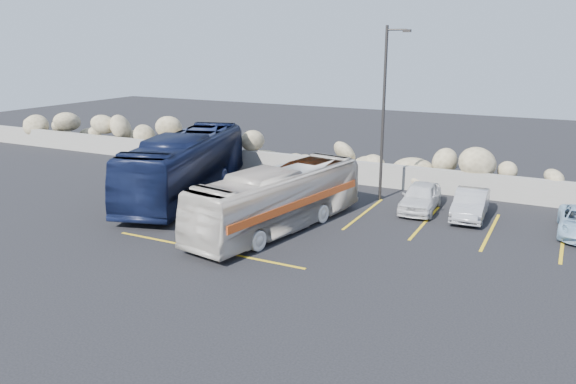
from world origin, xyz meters
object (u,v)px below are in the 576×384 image
at_px(tour_coach, 186,165).
at_px(car_a, 420,197).
at_px(car_b, 471,204).
at_px(vintage_bus, 278,199).
at_px(lamppost, 385,109).

relative_size(tour_coach, car_a, 3.00).
xyz_separation_m(car_a, car_b, (2.17, -0.07, -0.02)).
bearing_deg(tour_coach, vintage_bus, -36.84).
relative_size(tour_coach, car_b, 3.02).
height_order(tour_coach, car_a, tour_coach).
relative_size(lamppost, vintage_bus, 0.89).
height_order(lamppost, car_a, lamppost).
distance_m(car_a, car_b, 2.17).
bearing_deg(lamppost, car_a, -23.23).
bearing_deg(vintage_bus, tour_coach, 169.29).
xyz_separation_m(tour_coach, car_b, (12.95, 2.65, -0.93)).
height_order(lamppost, vintage_bus, lamppost).
distance_m(vintage_bus, car_a, 6.82).
distance_m(vintage_bus, car_b, 8.34).
height_order(lamppost, car_b, lamppost).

